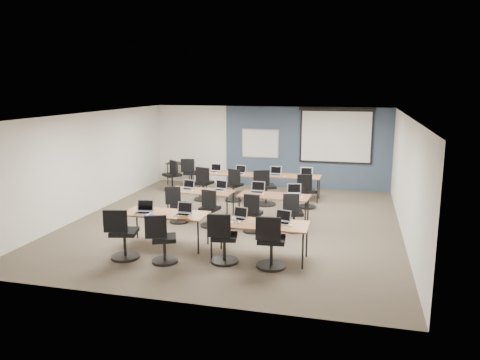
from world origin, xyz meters
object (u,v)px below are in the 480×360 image
(training_table_front_right, at_px, (260,225))
(laptop_0, at_px, (144,210))
(whiteboard, at_px, (260,144))
(task_chair_6, at_px, (252,216))
(task_chair_8, at_px, (203,186))
(task_chair_2, at_px, (223,242))
(laptop_9, at_px, (240,172))
(training_table_mid_right, at_px, (274,197))
(utility_table, at_px, (180,165))
(task_chair_1, at_px, (162,243))
(training_table_back_left, at_px, (230,174))
(task_chair_0, at_px, (123,238))
(projector_screen, at_px, (336,133))
(laptop_7, at_px, (294,192))
(task_chair_11, at_px, (306,194))
(laptop_4, at_px, (188,187))
(spare_chair_b, at_px, (173,178))
(laptop_8, at_px, (215,170))
(task_chair_3, at_px, (271,246))
(laptop_5, at_px, (220,188))
(training_table_back_right, at_px, (291,177))
(laptop_3, at_px, (283,220))
(task_chair_9, at_px, (234,188))
(laptop_1, at_px, (184,212))
(laptop_11, at_px, (306,175))
(spare_chair_a, at_px, (190,176))
(training_table_front_left, at_px, (166,215))
(task_chair_5, at_px, (210,212))
(laptop_2, at_px, (240,216))
(task_chair_7, at_px, (293,216))
(task_chair_4, at_px, (177,208))

(training_table_front_right, relative_size, laptop_0, 5.34)
(whiteboard, xyz_separation_m, task_chair_6, (0.89, -5.12, -1.06))
(training_table_front_right, relative_size, task_chair_8, 1.85)
(task_chair_2, xyz_separation_m, laptop_9, (-1.02, 5.36, 0.37))
(training_table_mid_right, bearing_deg, task_chair_6, -109.90)
(utility_table, bearing_deg, task_chair_1, -75.17)
(training_table_back_left, relative_size, task_chair_0, 1.78)
(utility_table, bearing_deg, projector_screen, 0.27)
(laptop_7, relative_size, laptop_9, 1.01)
(whiteboard, xyz_separation_m, task_chair_11, (1.87, -2.59, -1.04))
(laptop_4, xyz_separation_m, spare_chair_b, (-1.54, 2.69, -0.36))
(laptop_4, relative_size, laptop_9, 0.90)
(task_chair_0, xyz_separation_m, laptop_8, (0.14, 5.75, 0.36))
(task_chair_3, bearing_deg, laptop_5, 115.85)
(projector_screen, relative_size, training_table_back_right, 1.37)
(laptop_3, height_order, task_chair_9, task_chair_9)
(projector_screen, height_order, laptop_1, projector_screen)
(task_chair_2, height_order, laptop_11, task_chair_2)
(training_table_back_right, distance_m, task_chair_11, 1.12)
(training_table_back_right, relative_size, laptop_0, 4.88)
(laptop_7, relative_size, utility_table, 0.38)
(projector_screen, xyz_separation_m, task_chair_6, (-1.61, -5.10, -1.50))
(laptop_9, bearing_deg, laptop_11, 14.35)
(task_chair_8, bearing_deg, laptop_9, 50.29)
(task_chair_3, distance_m, laptop_5, 3.64)
(task_chair_0, relative_size, task_chair_9, 1.06)
(task_chair_11, height_order, spare_chair_a, spare_chair_a)
(laptop_8, distance_m, task_chair_9, 1.09)
(whiteboard, xyz_separation_m, training_table_mid_right, (1.26, -4.30, -0.77))
(laptop_7, bearing_deg, task_chair_3, -101.52)
(laptop_4, bearing_deg, task_chair_9, 73.98)
(task_chair_8, xyz_separation_m, laptop_9, (0.97, 0.68, 0.37))
(training_table_front_left, bearing_deg, laptop_11, 63.33)
(task_chair_1, xyz_separation_m, laptop_11, (2.12, 5.69, 0.39))
(laptop_1, distance_m, laptop_3, 2.11)
(whiteboard, distance_m, task_chair_3, 7.44)
(task_chair_5, distance_m, laptop_8, 3.44)
(laptop_5, xyz_separation_m, task_chair_9, (-0.12, 1.74, -0.38))
(laptop_7, bearing_deg, spare_chair_a, 129.66)
(task_chair_9, bearing_deg, task_chair_3, -44.41)
(laptop_7, bearing_deg, laptop_2, -118.89)
(laptop_5, bearing_deg, training_table_mid_right, 3.99)
(laptop_1, relative_size, task_chair_8, 0.32)
(task_chair_6, distance_m, laptop_11, 3.52)
(training_table_back_left, distance_m, laptop_0, 4.91)
(task_chair_0, distance_m, task_chair_7, 3.97)
(laptop_2, height_order, laptop_9, laptop_9)
(laptop_1, distance_m, task_chair_4, 1.91)
(laptop_7, xyz_separation_m, task_chair_7, (0.10, -0.75, -0.41))
(laptop_4, distance_m, task_chair_9, 2.02)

